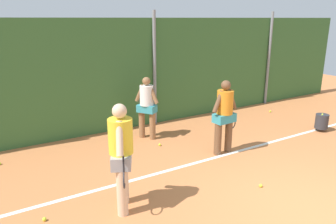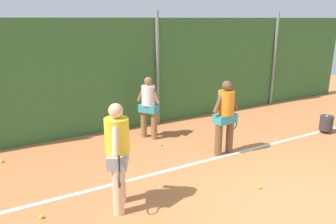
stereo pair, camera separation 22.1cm
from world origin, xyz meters
name	(u,v)px [view 1 (the left image)]	position (x,y,z in m)	size (l,w,h in m)	color
ground_plane	(246,174)	(0.00, 1.71, 0.00)	(25.81, 25.81, 0.00)	#C67542
hedge_fence_backdrop	(152,72)	(0.00, 5.83, 1.58)	(16.78, 0.25, 3.17)	#386633
fence_post_center	(155,69)	(0.00, 5.65, 1.69)	(0.10, 0.10, 3.39)	gray
fence_post_right	(269,59)	(4.84, 5.65, 1.69)	(0.10, 0.10, 3.39)	gray
court_baseline_paint	(216,157)	(0.00, 2.69, 0.00)	(12.26, 0.10, 0.01)	white
player_foreground_near	(121,152)	(-2.70, 1.88, 1.05)	(0.53, 0.80, 1.87)	beige
player_midcourt	(225,113)	(0.33, 2.84, 1.00)	(0.82, 0.38, 1.79)	brown
player_backcourt_far	(147,105)	(-0.79, 4.67, 0.95)	(0.51, 0.61, 1.69)	#8C603D
ball_hopper	(322,121)	(3.81, 2.58, 0.29)	(0.36, 0.36, 0.51)	#2D2D33
tennis_ball_0	(270,111)	(4.03, 4.67, 0.03)	(0.07, 0.07, 0.07)	#CCDB33
tennis_ball_2	(261,186)	(-0.13, 1.16, 0.03)	(0.07, 0.07, 0.07)	#CCDB33
tennis_ball_3	(120,151)	(-1.80, 4.15, 0.03)	(0.07, 0.07, 0.07)	#CCDB33
tennis_ball_5	(160,145)	(-0.78, 4.00, 0.03)	(0.07, 0.07, 0.07)	#CCDB33
tennis_ball_6	(44,219)	(-3.95, 2.20, 0.03)	(0.07, 0.07, 0.07)	#CCDB33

